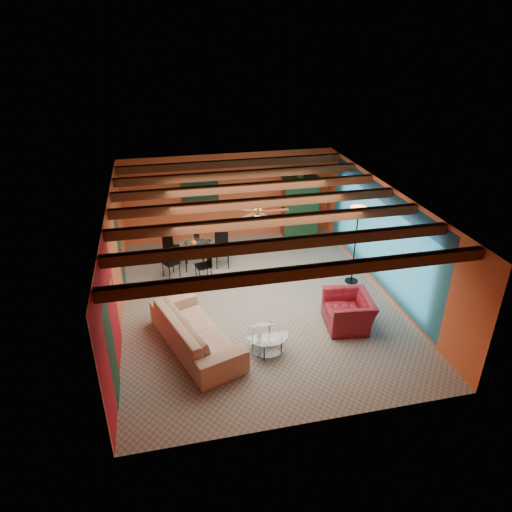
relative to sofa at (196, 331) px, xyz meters
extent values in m
cube|color=gray|center=(1.67, 1.45, -0.39)|extent=(6.50, 8.00, 0.01)
cube|color=silver|center=(1.67, 1.45, 2.31)|extent=(6.50, 8.00, 0.01)
cube|color=#CF592F|center=(1.67, 5.45, 0.96)|extent=(6.50, 0.02, 2.70)
cube|color=#A5121D|center=(-1.58, 1.45, 0.96)|extent=(0.02, 8.00, 2.70)
cube|color=#2D6D84|center=(4.92, 1.45, 0.96)|extent=(0.02, 8.00, 2.70)
imported|color=tan|center=(0.00, 0.00, 0.00)|extent=(1.86, 2.88, 0.79)
imported|color=maroon|center=(3.43, 0.02, -0.02)|extent=(1.12, 1.24, 0.74)
cube|color=maroon|center=(3.87, 5.15, 0.53)|extent=(1.08, 0.56, 1.85)
cube|color=black|center=(0.77, 5.41, 1.26)|extent=(1.05, 0.03, 0.65)
imported|color=#26661E|center=(3.87, 5.15, 1.69)|extent=(0.44, 0.39, 0.46)
imported|color=orange|center=(0.34, 3.56, 0.68)|extent=(0.21, 0.21, 0.18)
camera|label=1|loc=(-0.50, -7.98, 5.74)|focal=32.32mm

